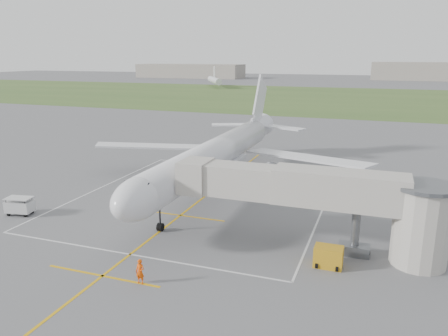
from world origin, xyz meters
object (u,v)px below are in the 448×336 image
(gpu_unit, at_px, (328,257))
(ramp_worker_nose, at_px, (140,272))
(ramp_worker_wing, at_px, (179,173))
(baggage_cart, at_px, (20,206))
(jet_bridge, at_px, (330,199))
(airliner, at_px, (216,154))

(gpu_unit, bearing_deg, ramp_worker_nose, -149.40)
(gpu_unit, relative_size, ramp_worker_wing, 1.30)
(gpu_unit, bearing_deg, baggage_cart, 178.66)
(ramp_worker_nose, height_order, ramp_worker_wing, ramp_worker_nose)
(gpu_unit, relative_size, baggage_cart, 0.77)
(ramp_worker_nose, relative_size, ramp_worker_wing, 1.10)
(jet_bridge, distance_m, baggage_cart, 32.24)
(jet_bridge, relative_size, baggage_cart, 7.90)
(jet_bridge, bearing_deg, airliner, 137.81)
(airliner, distance_m, baggage_cart, 23.27)
(airliner, height_order, ramp_worker_wing, airliner)
(airliner, relative_size, ramp_worker_wing, 26.73)
(baggage_cart, bearing_deg, ramp_worker_nose, -33.38)
(baggage_cart, relative_size, ramp_worker_nose, 1.54)
(jet_bridge, xyz_separation_m, gpu_unit, (0.48, -2.97, -3.91))
(airliner, xyz_separation_m, baggage_cart, (-16.23, -16.32, -3.42))
(baggage_cart, bearing_deg, airliner, 35.02)
(jet_bridge, relative_size, ramp_worker_nose, 12.15)
(jet_bridge, distance_m, gpu_unit, 4.93)
(jet_bridge, distance_m, ramp_worker_wing, 27.37)
(airliner, xyz_separation_m, ramp_worker_nose, (3.36, -24.74, -3.43))
(baggage_cart, bearing_deg, gpu_unit, -11.73)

